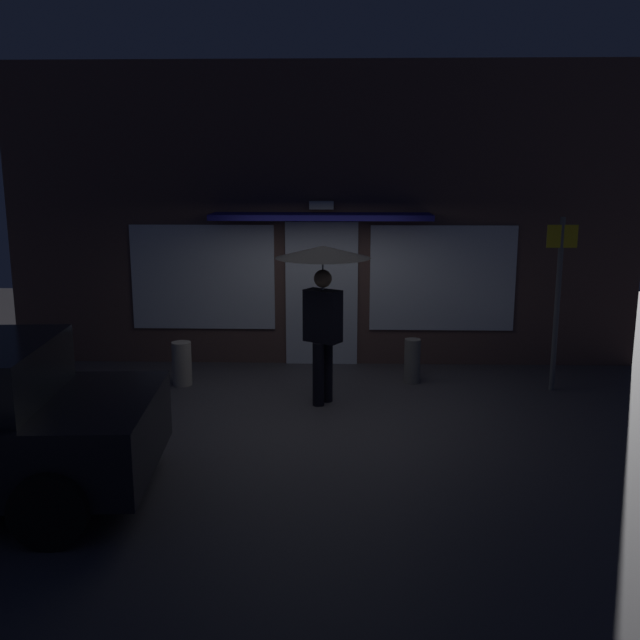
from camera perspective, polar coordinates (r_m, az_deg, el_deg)
The scene contains 6 objects.
ground_plane at distance 9.29m, azimuth -0.27°, elevation -7.01°, with size 18.00×18.00×0.00m, color #423F44.
building_facade at distance 11.15m, azimuth 0.15°, elevation 7.95°, with size 9.59×1.00×4.53m.
person_with_umbrella at distance 9.14m, azimuth 0.22°, elevation 3.13°, with size 1.20×1.20×2.05m.
street_sign_post at distance 10.24m, azimuth 18.12°, elevation 1.94°, with size 0.40×0.07×2.37m.
sidewalk_bollard at distance 10.40m, azimuth 7.23°, elevation -3.19°, with size 0.23×0.23×0.63m, color slate.
sidewalk_bollard_2 at distance 10.39m, azimuth -10.75°, elevation -3.37°, with size 0.27×0.27×0.62m, color #B2A899.
Camera 1 is at (0.32, -8.78, 3.04)m, focal length 40.90 mm.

